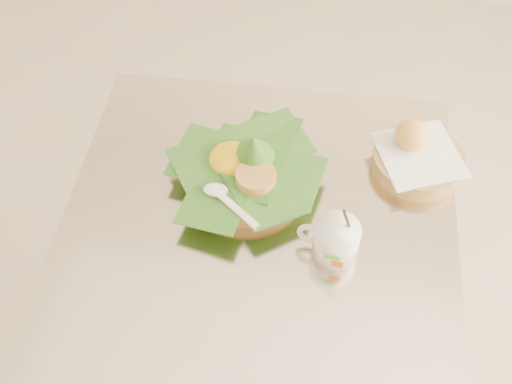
# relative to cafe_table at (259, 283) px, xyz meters

# --- Properties ---
(floor) EXTENTS (3.60, 3.60, 0.00)m
(floor) POSITION_rel_cafe_table_xyz_m (-0.09, 0.03, -0.53)
(floor) COLOR beige
(floor) RESTS_ON ground
(cafe_table) EXTENTS (0.72, 0.72, 0.75)m
(cafe_table) POSITION_rel_cafe_table_xyz_m (0.00, 0.00, 0.00)
(cafe_table) COLOR gray
(cafe_table) RESTS_ON floor
(rice_basket) EXTENTS (0.28, 0.28, 0.14)m
(rice_basket) POSITION_rel_cafe_table_xyz_m (-0.04, 0.09, 0.26)
(rice_basket) COLOR #AD884A
(rice_basket) RESTS_ON cafe_table
(bread_basket) EXTENTS (0.19, 0.19, 0.09)m
(bread_basket) POSITION_rel_cafe_table_xyz_m (0.27, 0.17, 0.25)
(bread_basket) COLOR #AD884A
(bread_basket) RESTS_ON cafe_table
(coffee_mug) EXTENTS (0.11, 0.08, 0.13)m
(coffee_mug) POSITION_rel_cafe_table_xyz_m (0.14, -0.05, 0.26)
(coffee_mug) COLOR white
(coffee_mug) RESTS_ON cafe_table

